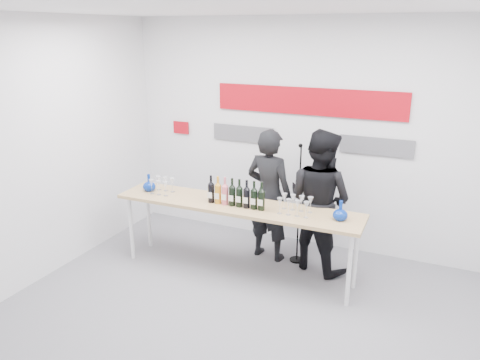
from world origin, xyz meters
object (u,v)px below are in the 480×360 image
object	(u,v)px
tasting_table	(236,209)
presenter_left	(269,195)
presenter_right	(319,201)
mic_stand	(298,227)

from	to	relation	value
tasting_table	presenter_left	xyz separation A→B (m)	(0.19, 0.55, 0.03)
tasting_table	presenter_right	bearing A→B (deg)	32.15
tasting_table	mic_stand	world-z (taller)	mic_stand
tasting_table	mic_stand	bearing A→B (deg)	44.29
presenter_right	mic_stand	size ratio (longest dim) A/B	1.13
presenter_left	tasting_table	bearing A→B (deg)	78.15
presenter_left	presenter_right	distance (m)	0.64
presenter_right	mic_stand	world-z (taller)	presenter_right
presenter_left	presenter_right	xyz separation A→B (m)	(0.64, 0.00, 0.03)
tasting_table	mic_stand	distance (m)	0.89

